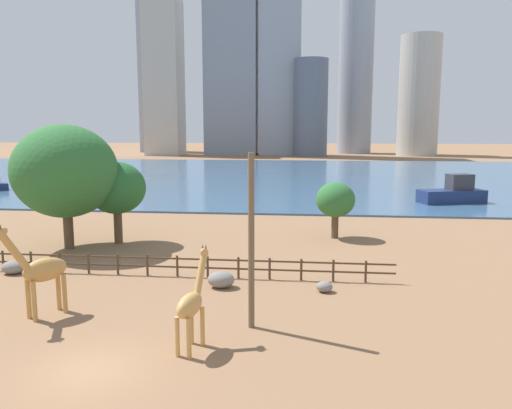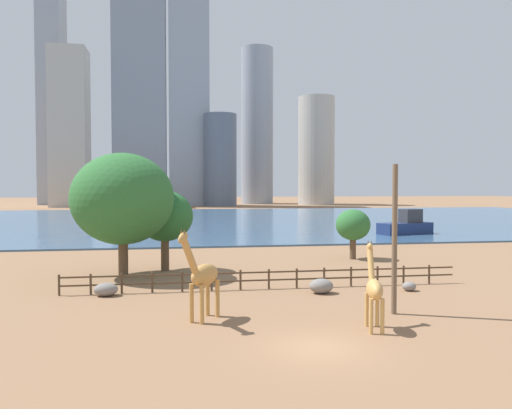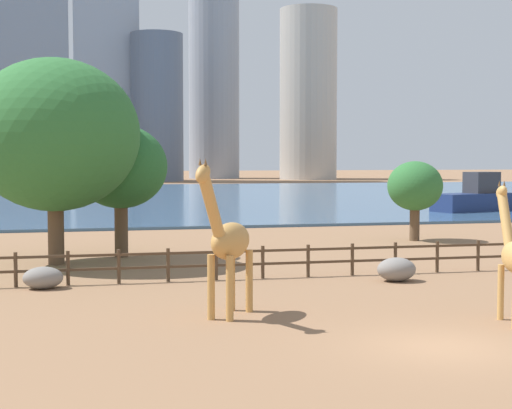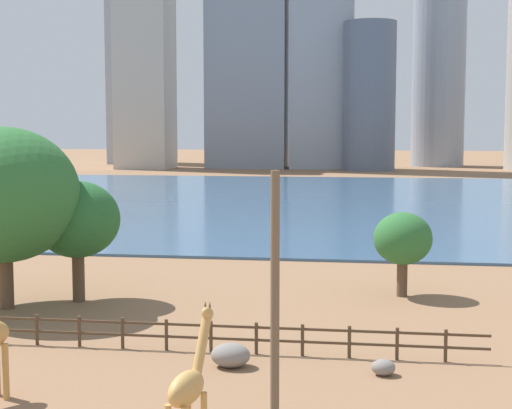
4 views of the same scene
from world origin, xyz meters
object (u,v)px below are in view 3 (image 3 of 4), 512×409
Objects in this scene: tree_left_large at (121,167)px; boat_ferry at (475,198)px; boulder_by_pole at (396,269)px; boulder_near_fence at (43,278)px; giraffe_tall at (228,241)px; tree_right_tall at (55,135)px; tree_center_broad at (415,187)px.

boat_ferry is at bearing 36.63° from tree_left_large.
boulder_near_fence is at bearing 174.50° from boulder_by_pole.
giraffe_tall is 9.45m from boulder_by_pole.
boulder_by_pole is 0.24× the size of tree_left_large.
tree_left_large is at bearing 19.19° from boat_ferry.
tree_right_tall is at bearing 19.04° from boat_ferry.
giraffe_tall is 0.75× the size of tree_left_large.
boulder_near_fence is at bearing -110.91° from tree_left_large.
tree_left_large reaches higher than boulder_near_fence.
boulder_by_pole is at bearing 39.59° from boat_ferry.
tree_right_tall is (-19.92, -5.77, 2.65)m from tree_center_broad.
tree_left_large is 39.59m from boat_ferry.
tree_left_large reaches higher than boat_ferry.
boulder_by_pole is 16.05m from tree_right_tall.
boulder_near_fence is 0.32× the size of tree_center_broad.
tree_left_large is 0.69× the size of tree_right_tall.
giraffe_tall reaches higher than boulder_near_fence.
boat_ferry is (29.43, 38.80, -0.93)m from giraffe_tall.
giraffe_tall reaches higher than boat_ferry.
tree_center_broad reaches higher than boulder_near_fence.
tree_right_tall is 1.13× the size of boat_ferry.
boulder_by_pole is at bearing -45.33° from tree_left_large.
boulder_near_fence is 13.31m from boulder_by_pole.
tree_left_large is 3.95m from tree_right_tall.
tree_left_large reaches higher than tree_center_broad.
tree_left_large reaches higher than giraffe_tall.
giraffe_tall is 8.77m from boulder_near_fence.
boulder_near_fence is 10.14m from tree_left_large.
giraffe_tall is at bearing -145.71° from boulder_by_pole.
tree_left_large is 1.39× the size of tree_center_broad.
giraffe_tall is at bearing -49.31° from boulder_near_fence.
boulder_by_pole is 15.61m from tree_center_broad.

